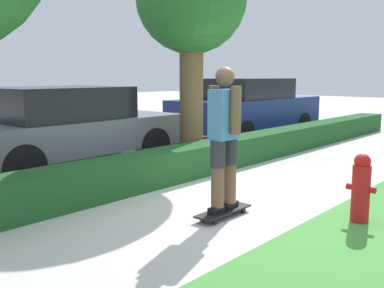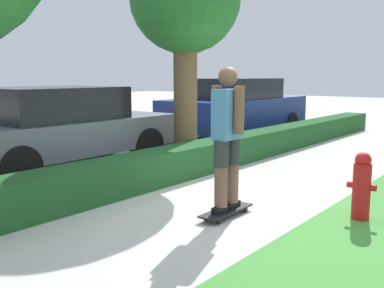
{
  "view_description": "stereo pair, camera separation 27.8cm",
  "coord_description": "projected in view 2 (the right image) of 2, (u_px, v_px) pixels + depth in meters",
  "views": [
    {
      "loc": [
        -4.63,
        -3.25,
        1.66
      ],
      "look_at": [
        -0.21,
        0.6,
        0.76
      ],
      "focal_mm": 42.0,
      "sensor_mm": 36.0,
      "label": 1
    },
    {
      "loc": [
        -4.81,
        -3.04,
        1.66
      ],
      "look_at": [
        -0.21,
        0.6,
        0.76
      ],
      "focal_mm": 42.0,
      "sensor_mm": 36.0,
      "label": 2
    }
  ],
  "objects": [
    {
      "name": "ground_plane",
      "position": [
        238.0,
        204.0,
        5.85
      ],
      "size": [
        60.0,
        60.0,
        0.0
      ],
      "primitive_type": "plane",
      "color": "beige"
    },
    {
      "name": "skater_person",
      "position": [
        227.0,
        135.0,
        5.18
      ],
      "size": [
        0.5,
        0.43,
        1.67
      ],
      "color": "black",
      "rests_on": "skateboard"
    },
    {
      "name": "hedge_row",
      "position": [
        149.0,
        169.0,
        6.79
      ],
      "size": [
        18.61,
        0.6,
        0.5
      ],
      "color": "#1E5123",
      "rests_on": "ground_plane"
    },
    {
      "name": "parked_car_rear",
      "position": [
        236.0,
        107.0,
        12.12
      ],
      "size": [
        4.67,
        1.94,
        1.58
      ],
      "rotation": [
        0.0,
        0.0,
        -0.0
      ],
      "color": "navy",
      "rests_on": "ground_plane"
    },
    {
      "name": "tree_mid",
      "position": [
        185.0,
        3.0,
        7.88
      ],
      "size": [
        1.97,
        1.97,
        4.0
      ],
      "color": "brown",
      "rests_on": "ground_plane"
    },
    {
      "name": "skateboard",
      "position": [
        226.0,
        211.0,
        5.32
      ],
      "size": [
        0.82,
        0.24,
        0.08
      ],
      "color": "black",
      "rests_on": "ground_plane"
    },
    {
      "name": "fire_hydrant",
      "position": [
        362.0,
        186.0,
        5.15
      ],
      "size": [
        0.2,
        0.33,
        0.8
      ],
      "color": "red",
      "rests_on": "ground_plane"
    },
    {
      "name": "parked_car_middle",
      "position": [
        57.0,
        127.0,
        7.76
      ],
      "size": [
        4.23,
        1.93,
        1.46
      ],
      "rotation": [
        0.0,
        0.0,
        0.01
      ],
      "color": "slate",
      "rests_on": "ground_plane"
    },
    {
      "name": "street_asphalt",
      "position": [
        49.0,
        164.0,
        8.42
      ],
      "size": [
        18.61,
        5.0,
        0.01
      ],
      "color": "#2D2D30",
      "rests_on": "ground_plane"
    }
  ]
}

